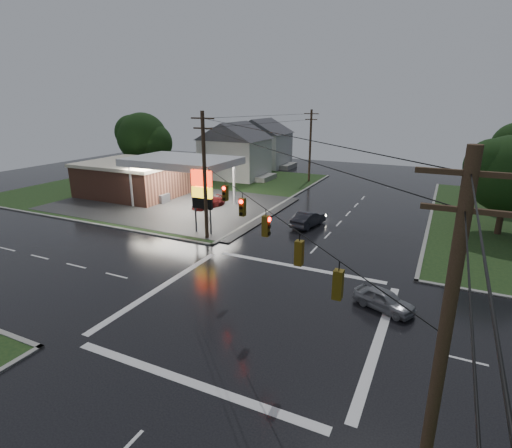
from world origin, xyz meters
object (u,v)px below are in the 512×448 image
at_px(utility_pole_n, 310,145).
at_px(house_far, 262,142).
at_px(utility_pole_se, 440,363).
at_px(gas_station, 141,177).
at_px(car_north, 308,219).
at_px(tree_nw_behind, 143,138).
at_px(car_crossing, 384,300).
at_px(house_near, 235,150).
at_px(tree_ne_near, 510,175).
at_px(car_pump, 208,203).
at_px(utility_pole_nw, 205,175).
at_px(pylon_sign, 202,191).

distance_m(utility_pole_n, house_far, 16.00).
bearing_deg(utility_pole_se, gas_station, 140.30).
relative_size(utility_pole_n, car_north, 2.32).
bearing_deg(utility_pole_se, tree_nw_behind, 137.66).
distance_m(tree_nw_behind, car_crossing, 48.86).
distance_m(house_near, car_crossing, 42.99).
distance_m(gas_station, utility_pole_se, 45.83).
xyz_separation_m(house_near, car_crossing, (27.66, -32.69, -3.78)).
distance_m(tree_ne_near, car_pump, 29.76).
bearing_deg(car_crossing, tree_nw_behind, 79.16).
distance_m(utility_pole_se, utility_pole_n, 51.16).
distance_m(gas_station, house_near, 17.07).
relative_size(car_crossing, car_pump, 0.87).
distance_m(utility_pole_nw, car_crossing, 18.08).
relative_size(utility_pole_se, car_north, 2.43).
bearing_deg(tree_ne_near, utility_pole_nw, -152.14).
bearing_deg(car_crossing, car_pump, 77.60).
bearing_deg(house_near, tree_nw_behind, -155.02).
distance_m(tree_ne_near, car_north, 18.09).
relative_size(car_north, car_crossing, 1.24).
xyz_separation_m(utility_pole_n, car_north, (6.99, -21.19, -4.72)).
bearing_deg(car_pump, car_crossing, -17.94).
height_order(utility_pole_n, car_crossing, utility_pole_n).
xyz_separation_m(house_near, tree_nw_behind, (-12.89, -6.01, 1.77)).
bearing_deg(car_crossing, tree_ne_near, 0.81).
bearing_deg(house_near, utility_pole_n, 9.91).
bearing_deg(tree_ne_near, car_north, -162.71).
distance_m(gas_station, car_pump, 10.94).
height_order(gas_station, utility_pole_n, utility_pole_n).
height_order(pylon_sign, house_near, house_near).
relative_size(gas_station, pylon_sign, 4.37).
distance_m(house_far, car_north, 36.94).
bearing_deg(tree_ne_near, utility_pole_se, -98.38).
relative_size(house_far, tree_ne_near, 1.23).
distance_m(utility_pole_nw, house_far, 40.48).
height_order(utility_pole_nw, house_far, utility_pole_nw).
bearing_deg(utility_pole_se, house_far, 118.68).
bearing_deg(utility_pole_se, car_pump, 131.22).
xyz_separation_m(utility_pole_nw, utility_pole_se, (19.00, -19.00, 0.00)).
xyz_separation_m(house_near, car_pump, (5.97, -17.56, -3.80)).
bearing_deg(pylon_sign, house_near, 112.28).
distance_m(gas_station, house_far, 28.61).
bearing_deg(house_near, gas_station, -106.17).
relative_size(utility_pole_nw, house_near, 1.00).
xyz_separation_m(house_near, tree_ne_near, (35.09, -14.01, 1.16)).
bearing_deg(house_far, pylon_sign, -73.02).
height_order(tree_nw_behind, tree_ne_near, tree_nw_behind).
height_order(utility_pole_n, tree_ne_near, utility_pole_n).
distance_m(utility_pole_nw, utility_pole_n, 28.50).
relative_size(tree_nw_behind, car_pump, 2.39).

